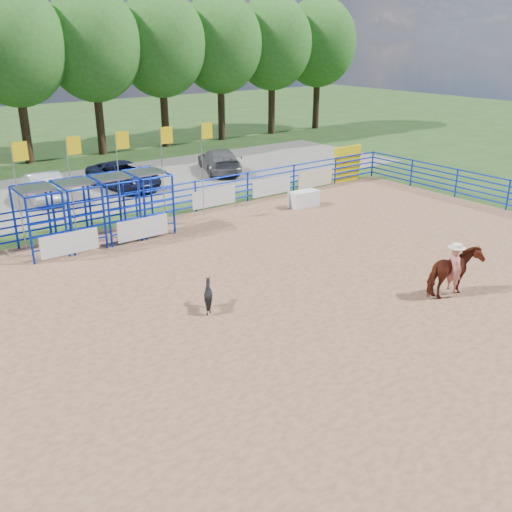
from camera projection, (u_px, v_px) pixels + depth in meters
name	position (u px, v px, depth m)	size (l,w,h in m)	color
ground	(279.00, 303.00, 17.76)	(120.00, 120.00, 0.00)	#355522
arena_dirt	(279.00, 303.00, 17.76)	(30.00, 20.00, 0.02)	#A17250
gravel_strip	(80.00, 191.00, 30.49)	(40.00, 10.00, 0.01)	gray
announcer_table	(304.00, 199.00, 27.55)	(1.45, 0.67, 0.77)	white
horse_and_rider	(454.00, 270.00, 17.89)	(1.94, 0.98, 2.49)	#602513
calf	(208.00, 295.00, 17.21)	(0.72, 0.80, 0.89)	black
car_b	(43.00, 186.00, 28.65)	(1.53, 4.38, 1.44)	#94969C
car_c	(124.00, 175.00, 30.93)	(2.27, 4.92, 1.37)	black
car_d	(219.00, 160.00, 34.53)	(1.97, 4.85, 1.41)	#5C5D5F
perimeter_fence	(279.00, 281.00, 17.49)	(30.10, 20.10, 1.50)	#0826BD
chute_assembly	(105.00, 210.00, 22.87)	(19.32, 2.41, 4.20)	#0826BD
treeline	(12.00, 40.00, 34.50)	(56.40, 6.40, 11.24)	#3F2B19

